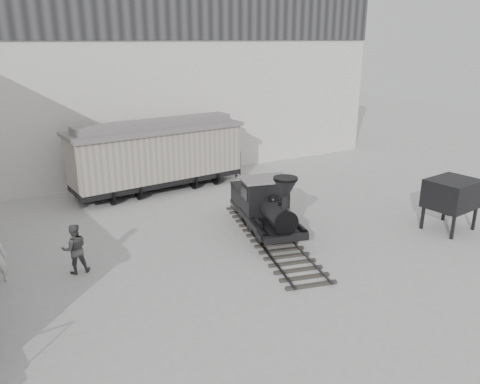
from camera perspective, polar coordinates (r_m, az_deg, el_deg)
ground at (r=16.99m, az=3.58°, el=-10.28°), size 90.00×90.00×0.00m
north_wall at (r=28.75m, az=-13.22°, el=12.64°), size 34.00×2.51×11.00m
locomotive at (r=20.08m, az=3.31°, el=-2.14°), size 3.94×8.84×3.05m
boxcar at (r=26.26m, az=-10.07°, el=4.63°), size 9.84×3.82×3.94m
visitor_b at (r=17.87m, az=-19.50°, el=-6.54°), size 0.96×0.77×1.87m
coal_hopper at (r=22.41m, az=24.37°, el=-0.59°), size 2.29×1.95×2.30m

